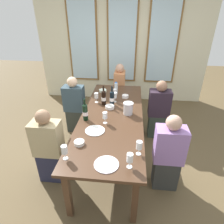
# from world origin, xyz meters

# --- Properties ---
(ground_plane) EXTENTS (12.00, 12.00, 0.00)m
(ground_plane) POSITION_xyz_m (0.00, 0.00, 0.00)
(ground_plane) COLOR brown
(back_wall_with_windows) EXTENTS (4.14, 0.10, 2.90)m
(back_wall_with_windows) POSITION_xyz_m (0.00, 2.29, 1.45)
(back_wall_with_windows) COLOR beige
(back_wall_with_windows) RESTS_ON ground
(dining_table) EXTENTS (0.94, 2.56, 0.74)m
(dining_table) POSITION_xyz_m (0.00, 0.00, 0.67)
(dining_table) COLOR #452C1D
(dining_table) RESTS_ON ground
(white_plate_0) EXTENTS (0.27, 0.27, 0.01)m
(white_plate_0) POSITION_xyz_m (0.06, -1.08, 0.74)
(white_plate_0) COLOR white
(white_plate_0) RESTS_ON dining_table
(white_plate_1) EXTENTS (0.26, 0.26, 0.01)m
(white_plate_1) POSITION_xyz_m (-0.18, -0.46, 0.74)
(white_plate_1) COLOR white
(white_plate_1) RESTS_ON dining_table
(metal_pitcher) EXTENTS (0.16, 0.16, 0.19)m
(metal_pitcher) POSITION_xyz_m (0.24, 0.06, 0.84)
(metal_pitcher) COLOR silver
(metal_pitcher) RESTS_ON dining_table
(wine_bottle_0) EXTENTS (0.08, 0.08, 0.34)m
(wine_bottle_0) POSITION_xyz_m (-0.18, 0.34, 0.87)
(wine_bottle_0) COLOR black
(wine_bottle_0) RESTS_ON dining_table
(wine_bottle_1) EXTENTS (0.08, 0.08, 0.33)m
(wine_bottle_1) POSITION_xyz_m (-0.04, 0.34, 0.87)
(wine_bottle_1) COLOR black
(wine_bottle_1) RESTS_ON dining_table
(wine_bottle_2) EXTENTS (0.08, 0.08, 0.34)m
(wine_bottle_2) POSITION_xyz_m (-0.37, -0.19, 0.87)
(wine_bottle_2) COLOR black
(wine_bottle_2) RESTS_ON dining_table
(tasting_bowl_0) EXTENTS (0.12, 0.12, 0.05)m
(tasting_bowl_0) POSITION_xyz_m (0.17, 0.67, 0.77)
(tasting_bowl_0) COLOR white
(tasting_bowl_0) RESTS_ON dining_table
(tasting_bowl_1) EXTENTS (0.13, 0.13, 0.05)m
(tasting_bowl_1) POSITION_xyz_m (-0.32, -0.77, 0.76)
(tasting_bowl_1) COLOR white
(tasting_bowl_1) RESTS_ON dining_table
(tasting_bowl_2) EXTENTS (0.15, 0.15, 0.05)m
(tasting_bowl_2) POSITION_xyz_m (-0.06, 0.21, 0.76)
(tasting_bowl_2) COLOR silver
(tasting_bowl_2) RESTS_ON dining_table
(tasting_bowl_3) EXTENTS (0.15, 0.15, 0.04)m
(tasting_bowl_3) POSITION_xyz_m (-0.28, 0.90, 0.76)
(tasting_bowl_3) COLOR white
(tasting_bowl_3) RESTS_ON dining_table
(water_bottle) EXTENTS (0.06, 0.06, 0.24)m
(water_bottle) POSITION_xyz_m (-0.01, 0.82, 0.85)
(water_bottle) COLOR white
(water_bottle) RESTS_ON dining_table
(wine_glass_0) EXTENTS (0.07, 0.07, 0.17)m
(wine_glass_0) POSITION_xyz_m (0.40, -0.87, 0.86)
(wine_glass_0) COLOR white
(wine_glass_0) RESTS_ON dining_table
(wine_glass_1) EXTENTS (0.07, 0.07, 0.17)m
(wine_glass_1) POSITION_xyz_m (0.30, -1.08, 0.86)
(wine_glass_1) COLOR white
(wine_glass_1) RESTS_ON dining_table
(wine_glass_2) EXTENTS (0.07, 0.07, 0.17)m
(wine_glass_2) POSITION_xyz_m (-0.01, 0.63, 0.86)
(wine_glass_2) COLOR white
(wine_glass_2) RESTS_ON dining_table
(wine_glass_3) EXTENTS (0.07, 0.07, 0.17)m
(wine_glass_3) POSITION_xyz_m (-0.00, 0.47, 0.86)
(wine_glass_3) COLOR white
(wine_glass_3) RESTS_ON dining_table
(wine_glass_4) EXTENTS (0.07, 0.07, 0.17)m
(wine_glass_4) POSITION_xyz_m (-0.40, -1.03, 0.86)
(wine_glass_4) COLOR white
(wine_glass_4) RESTS_ON dining_table
(wine_glass_5) EXTENTS (0.07, 0.07, 0.17)m
(wine_glass_5) POSITION_xyz_m (-0.07, -0.25, 0.86)
(wine_glass_5) COLOR white
(wine_glass_5) RESTS_ON dining_table
(wine_glass_6) EXTENTS (0.07, 0.07, 0.17)m
(wine_glass_6) POSITION_xyz_m (-0.32, 0.42, 0.86)
(wine_glass_6) COLOR white
(wine_glass_6) RESTS_ON dining_table
(seated_person_0) EXTENTS (0.38, 0.24, 1.11)m
(seated_person_0) POSITION_xyz_m (-0.79, -0.63, 0.53)
(seated_person_0) COLOR #24253C
(seated_person_0) RESTS_ON ground
(seated_person_1) EXTENTS (0.38, 0.24, 1.11)m
(seated_person_1) POSITION_xyz_m (0.79, -0.60, 0.53)
(seated_person_1) COLOR #2F302E
(seated_person_1) RESTS_ON ground
(seated_person_2) EXTENTS (0.38, 0.24, 1.11)m
(seated_person_2) POSITION_xyz_m (-0.79, 0.64, 0.53)
(seated_person_2) COLOR #30352E
(seated_person_2) RESTS_ON ground
(seated_person_3) EXTENTS (0.38, 0.24, 1.11)m
(seated_person_3) POSITION_xyz_m (0.79, 0.60, 0.53)
(seated_person_3) COLOR #2D392F
(seated_person_3) RESTS_ON ground
(seated_person_4) EXTENTS (0.24, 0.38, 1.11)m
(seated_person_4) POSITION_xyz_m (0.00, 1.63, 0.53)
(seated_person_4) COLOR #382F39
(seated_person_4) RESTS_ON ground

